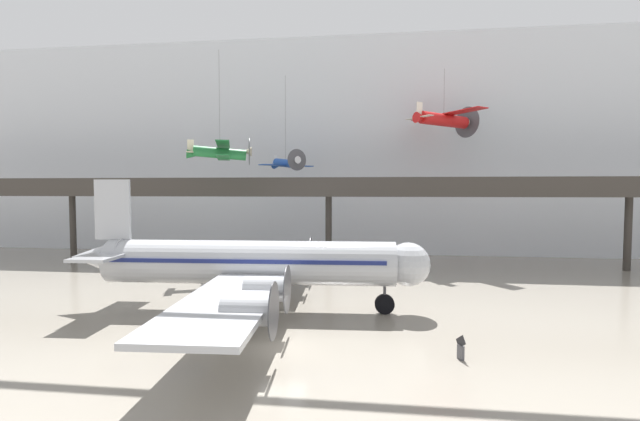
{
  "coord_description": "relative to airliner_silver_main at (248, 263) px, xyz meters",
  "views": [
    {
      "loc": [
        4.7,
        -21.57,
        8.27
      ],
      "look_at": [
        1.05,
        8.31,
        6.74
      ],
      "focal_mm": 24.0,
      "sensor_mm": 36.0,
      "label": 1
    }
  ],
  "objects": [
    {
      "name": "ground_plane",
      "position": [
        3.56,
        -6.17,
        -3.27
      ],
      "size": [
        260.0,
        260.0,
        0.0
      ],
      "primitive_type": "plane",
      "color": "gray"
    },
    {
      "name": "info_sign_pedestal",
      "position": [
        12.56,
        -6.74,
        -2.81
      ],
      "size": [
        0.34,
        0.73,
        1.24
      ],
      "rotation": [
        0.0,
        0.0,
        0.4
      ],
      "color": "#4C4C51",
      "rests_on": "ground"
    },
    {
      "name": "airliner_silver_main",
      "position": [
        0.0,
        0.0,
        0.0
      ],
      "size": [
        24.61,
        27.93,
        8.91
      ],
      "rotation": [
        0.0,
        0.0,
        0.05
      ],
      "color": "#B7BABF",
      "rests_on": "ground"
    },
    {
      "name": "suspended_plane_green_biplane",
      "position": [
        -6.0,
        11.37,
        8.43
      ],
      "size": [
        6.24,
        7.34,
        10.72
      ],
      "rotation": [
        0.0,
        0.0,
        0.32
      ],
      "color": "#1E6B33"
    },
    {
      "name": "suspended_plane_red_highwing",
      "position": [
        16.03,
        21.1,
        12.64
      ],
      "size": [
        8.24,
        8.85,
        7.32
      ],
      "rotation": [
        0.0,
        0.0,
        0.64
      ],
      "color": "red"
    },
    {
      "name": "suspended_plane_blue_trainer",
      "position": [
        -1.69,
        20.94,
        7.95
      ],
      "size": [
        5.73,
        5.65,
        10.95
      ],
      "rotation": [
        0.0,
        0.0,
        5.44
      ],
      "color": "#1E4CAD"
    },
    {
      "name": "mezzanine_walkway",
      "position": [
        3.56,
        17.44,
        4.55
      ],
      "size": [
        110.0,
        3.2,
        9.46
      ],
      "color": "#38332D",
      "rests_on": "ground"
    },
    {
      "name": "hangar_back_wall",
      "position": [
        3.56,
        28.06,
        10.47
      ],
      "size": [
        140.0,
        3.0,
        27.48
      ],
      "color": "silver",
      "rests_on": "ground"
    }
  ]
}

